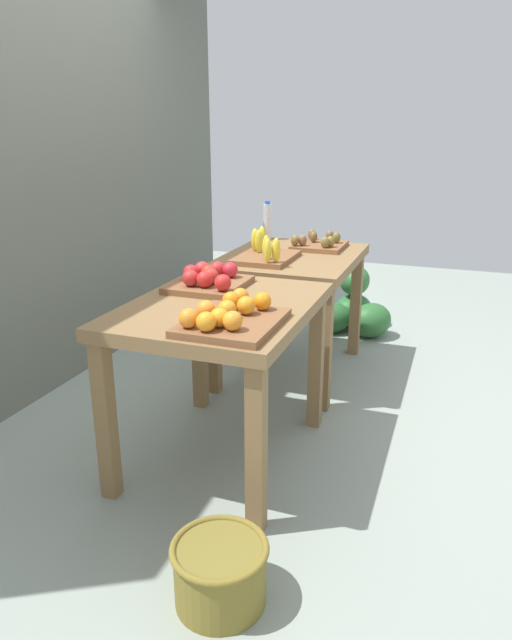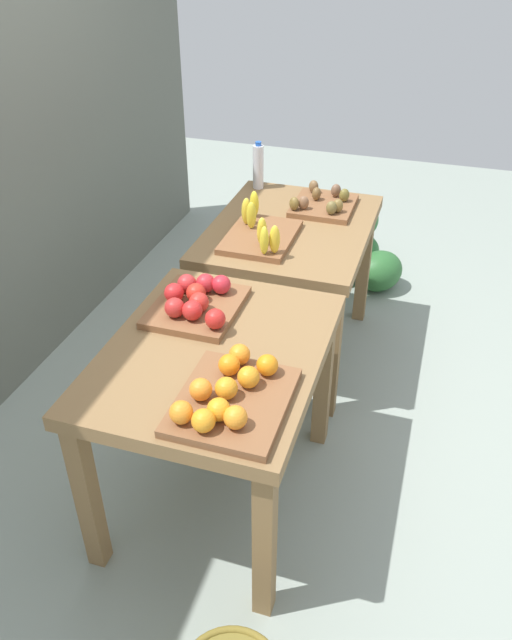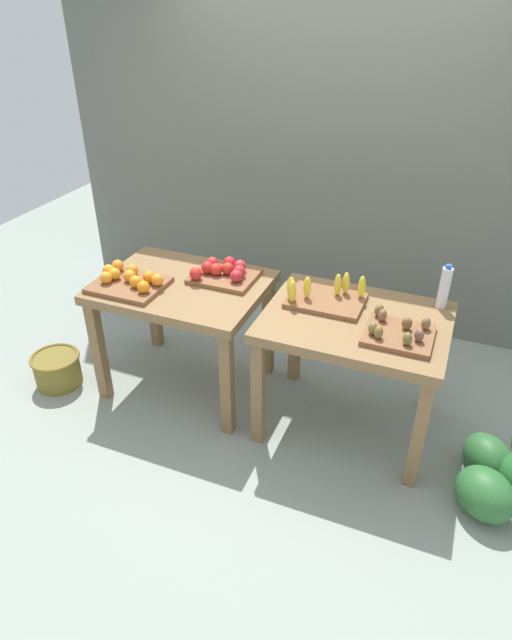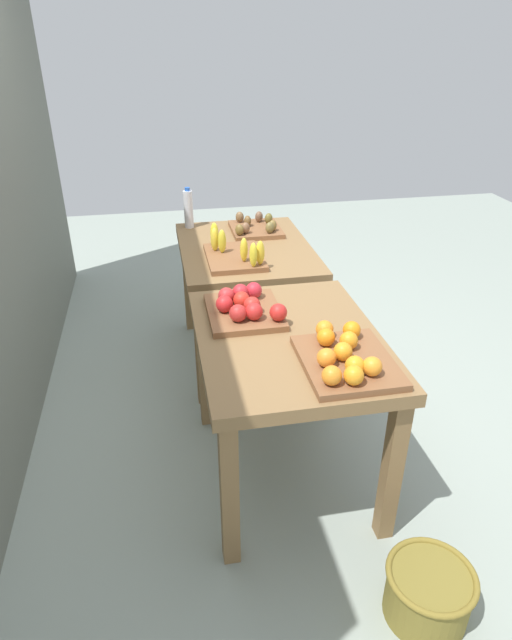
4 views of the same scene
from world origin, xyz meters
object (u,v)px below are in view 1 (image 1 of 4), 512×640
(display_table_left, at_px, (221,328))
(orange_bin, at_px, (230,316))
(apple_bin, at_px, (209,279))
(banana_crate, at_px, (265,254))
(watermelon_pile, at_px, (354,309))
(kiwi_bin, at_px, (319,244))
(water_bottle, at_px, (267,222))
(wicker_basket, at_px, (220,572))
(display_table_right, at_px, (291,273))

(display_table_left, bearing_deg, orange_bin, -150.04)
(apple_bin, relative_size, banana_crate, 0.90)
(watermelon_pile, bearing_deg, kiwi_bin, 169.17)
(display_table_left, relative_size, kiwi_bin, 2.89)
(water_bottle, height_order, wicker_basket, water_bottle)
(display_table_left, xyz_separation_m, wicker_basket, (-0.85, -0.35, -0.55))
(display_table_right, bearing_deg, banana_crate, 154.73)
(display_table_left, relative_size, wicker_basket, 3.09)
(kiwi_bin, height_order, water_bottle, water_bottle)
(banana_crate, distance_m, wicker_basket, 1.94)
(banana_crate, xyz_separation_m, watermelon_pile, (1.16, -0.35, -0.65))
(apple_bin, xyz_separation_m, kiwi_bin, (1.15, -0.27, -0.01))
(watermelon_pile, distance_m, wicker_basket, 2.92)
(display_table_right, bearing_deg, orange_bin, -173.44)
(display_table_right, distance_m, orange_bin, 1.42)
(orange_bin, height_order, apple_bin, apple_bin)
(banana_crate, bearing_deg, kiwi_bin, -24.73)
(display_table_left, bearing_deg, display_table_right, 0.00)
(orange_bin, bearing_deg, kiwi_bin, 1.70)
(display_table_right, distance_m, kiwi_bin, 0.31)
(watermelon_pile, bearing_deg, display_table_left, 173.22)
(orange_bin, xyz_separation_m, kiwi_bin, (1.65, 0.05, -0.01))
(banana_crate, bearing_deg, display_table_right, -25.27)
(kiwi_bin, xyz_separation_m, watermelon_pile, (0.70, -0.13, -0.64))
(apple_bin, xyz_separation_m, banana_crate, (0.69, -0.06, -0.00))
(wicker_basket, bearing_deg, display_table_right, 10.10)
(apple_bin, xyz_separation_m, wicker_basket, (-1.07, -0.51, -0.72))
(orange_bin, relative_size, apple_bin, 1.11)
(orange_bin, bearing_deg, display_table_right, 6.56)
(display_table_right, distance_m, apple_bin, 0.93)
(water_bottle, bearing_deg, display_table_left, -168.64)
(water_bottle, xyz_separation_m, wicker_basket, (-2.39, -0.66, -0.80))
(watermelon_pile, bearing_deg, display_table_right, 165.46)
(banana_crate, height_order, kiwi_bin, banana_crate)
(display_table_left, distance_m, water_bottle, 1.60)
(water_bottle, bearing_deg, orange_bin, -165.52)
(orange_bin, xyz_separation_m, watermelon_pile, (2.35, -0.08, -0.65))
(apple_bin, bearing_deg, display_table_right, -9.94)
(orange_bin, bearing_deg, watermelon_pile, -2.07)
(display_table_right, height_order, orange_bin, orange_bin)
(apple_bin, bearing_deg, orange_bin, -147.44)
(display_table_left, xyz_separation_m, banana_crate, (0.91, 0.10, 0.16))
(orange_bin, relative_size, wicker_basket, 1.32)
(display_table_left, relative_size, orange_bin, 2.35)
(apple_bin, distance_m, watermelon_pile, 2.00)
(banana_crate, bearing_deg, display_table_left, -173.62)
(apple_bin, relative_size, wicker_basket, 1.19)
(orange_bin, height_order, wicker_basket, orange_bin)
(display_table_right, height_order, wicker_basket, display_table_right)
(orange_bin, relative_size, watermelon_pile, 0.62)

